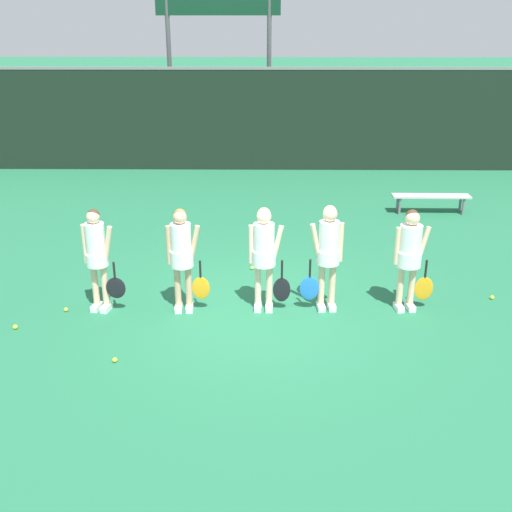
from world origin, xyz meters
The scene contains 14 objects.
ground_plane centered at (0.00, 0.00, 0.00)m, with size 140.00×140.00×0.00m, color #216642.
fence_windscreen centered at (0.00, 9.40, 1.51)m, with size 60.00×0.08×2.99m.
scoreboard centered at (-1.30, 11.01, 4.58)m, with size 3.78×0.15×5.85m.
bench_courtside centered at (4.01, 5.03, 0.37)m, with size 1.80×0.38×0.43m.
player_0 centered at (-2.42, -0.10, 0.95)m, with size 0.62×0.34×1.63m.
player_1 centered at (-1.13, -0.10, 0.96)m, with size 0.63×0.35×1.64m.
player_2 centered at (0.11, -0.05, 0.98)m, with size 0.64×0.37×1.65m.
player_3 centered at (1.07, -0.02, 0.99)m, with size 0.64×0.35×1.68m.
player_4 centered at (2.31, -0.02, 0.96)m, with size 0.66×0.38×1.62m.
tennis_ball_0 centered at (-2.97, -0.18, 0.03)m, with size 0.06×0.06×0.06m, color #CCE033.
tennis_ball_1 centered at (-3.54, -0.76, 0.04)m, with size 0.07×0.07×0.07m, color #CCE033.
tennis_ball_2 centered at (-0.10, 1.54, 0.03)m, with size 0.07×0.07×0.07m, color #CCE033.
tennis_ball_3 centered at (-1.87, -1.65, 0.03)m, with size 0.07×0.07×0.07m, color #CCE033.
tennis_ball_4 centered at (3.82, 0.34, 0.03)m, with size 0.07×0.07×0.07m, color #CCE033.
Camera 1 is at (0.09, -8.49, 4.22)m, focal length 42.00 mm.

